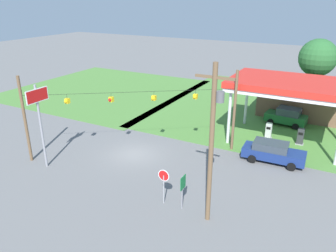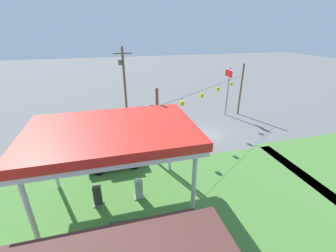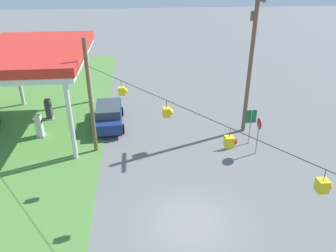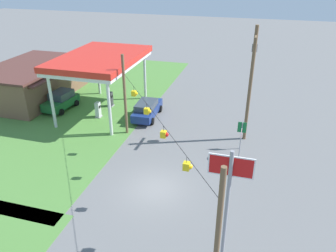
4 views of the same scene
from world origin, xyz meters
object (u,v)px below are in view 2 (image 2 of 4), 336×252
at_px(car_at_pumps_rear, 135,244).
at_px(stop_sign_roadside, 152,109).
at_px(route_sign, 141,111).
at_px(utility_pole_main, 124,83).
at_px(fuel_pump_far, 98,196).
at_px(fuel_pump_near, 139,189).
at_px(gas_station_canopy, 112,135).
at_px(car_at_pumps_front, 117,158).
at_px(stop_sign_overhead, 228,82).

height_order(car_at_pumps_rear, stop_sign_roadside, stop_sign_roadside).
relative_size(route_sign, utility_pole_main, 0.25).
bearing_deg(fuel_pump_far, car_at_pumps_rear, 113.75).
xyz_separation_m(fuel_pump_near, stop_sign_roadside, (-3.71, -14.13, 1.05)).
relative_size(fuel_pump_near, route_sign, 0.67).
relative_size(gas_station_canopy, car_at_pumps_front, 2.08).
xyz_separation_m(fuel_pump_far, stop_sign_roadside, (-6.61, -14.13, 1.05)).
distance_m(fuel_pump_near, car_at_pumps_front, 4.86).
bearing_deg(car_at_pumps_rear, fuel_pump_far, 118.49).
distance_m(gas_station_canopy, car_at_pumps_rear, 6.46).
xyz_separation_m(car_at_pumps_front, route_sign, (-3.71, -9.42, 0.82)).
relative_size(stop_sign_roadside, route_sign, 1.04).
relative_size(fuel_pump_far, car_at_pumps_front, 0.32).
xyz_separation_m(fuel_pump_near, fuel_pump_far, (2.90, 0.00, 0.00)).
bearing_deg(car_at_pumps_rear, route_sign, 85.04).
bearing_deg(fuel_pump_far, utility_pole_main, -103.28).
bearing_deg(fuel_pump_near, gas_station_canopy, 0.06).
bearing_deg(car_at_pumps_rear, stop_sign_overhead, 55.50).
bearing_deg(stop_sign_roadside, car_at_pumps_rear, -103.63).
bearing_deg(gas_station_canopy, fuel_pump_far, -0.06).
bearing_deg(stop_sign_overhead, car_at_pumps_rear, 50.76).
distance_m(car_at_pumps_front, stop_sign_overhead, 18.88).
xyz_separation_m(car_at_pumps_front, car_at_pumps_rear, (-0.50, 9.33, 0.08)).
height_order(fuel_pump_far, car_at_pumps_front, car_at_pumps_front).
distance_m(gas_station_canopy, route_sign, 15.06).
distance_m(stop_sign_overhead, route_sign, 12.53).
bearing_deg(utility_pole_main, stop_sign_roadside, 176.82).
bearing_deg(car_at_pumps_rear, fuel_pump_near, 84.42).
bearing_deg(route_sign, fuel_pump_far, 69.55).
xyz_separation_m(car_at_pumps_front, stop_sign_overhead, (-15.86, -9.48, 3.86)).
relative_size(fuel_pump_far, stop_sign_overhead, 0.24).
relative_size(car_at_pumps_rear, stop_sign_overhead, 0.63).
relative_size(stop_sign_roadside, utility_pole_main, 0.26).
distance_m(gas_station_canopy, stop_sign_overhead, 21.34).
xyz_separation_m(car_at_pumps_front, utility_pole_main, (-1.83, -9.64, 4.53)).
distance_m(car_at_pumps_rear, stop_sign_overhead, 24.57).
relative_size(fuel_pump_far, stop_sign_roadside, 0.64).
distance_m(fuel_pump_far, stop_sign_roadside, 15.63).
bearing_deg(car_at_pumps_front, route_sign, -113.94).
xyz_separation_m(gas_station_canopy, fuel_pump_near, (-1.45, -0.00, -4.66)).
xyz_separation_m(car_at_pumps_rear, route_sign, (-3.20, -18.75, 0.73)).
xyz_separation_m(fuel_pump_far, car_at_pumps_rear, (-2.05, 4.66, 0.21)).
bearing_deg(fuel_pump_near, stop_sign_roadside, -104.71).
relative_size(fuel_pump_near, stop_sign_roadside, 0.64).
distance_m(fuel_pump_near, route_sign, 14.32).
relative_size(car_at_pumps_front, route_sign, 2.11).
relative_size(fuel_pump_near, fuel_pump_far, 1.00).
bearing_deg(stop_sign_overhead, fuel_pump_far, 39.10).
bearing_deg(route_sign, utility_pole_main, -6.60).
bearing_deg(gas_station_canopy, car_at_pumps_rear, 97.36).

